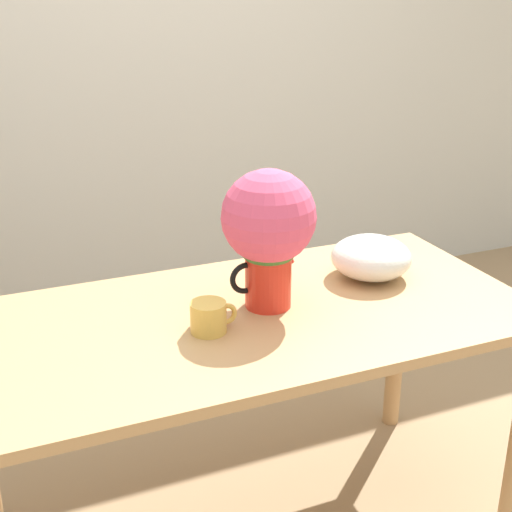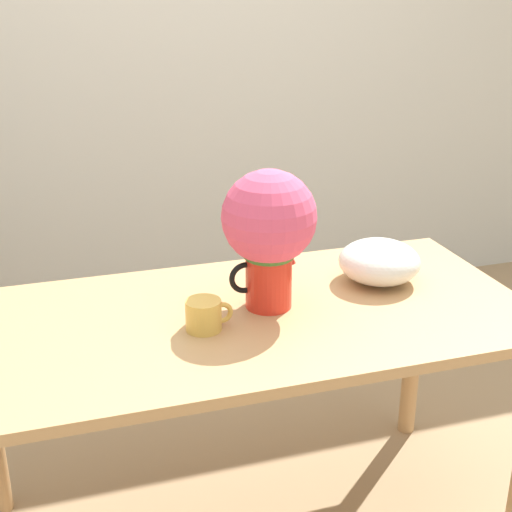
% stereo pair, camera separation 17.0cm
% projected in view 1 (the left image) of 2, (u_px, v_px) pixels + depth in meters
% --- Properties ---
extents(wall_back, '(8.00, 0.05, 2.60)m').
position_uv_depth(wall_back, '(135.00, 43.00, 3.17)').
color(wall_back, silver).
rests_on(wall_back, ground_plane).
extents(table, '(1.55, 0.76, 0.73)m').
position_uv_depth(table, '(247.00, 346.00, 1.95)').
color(table, tan).
rests_on(table, ground_plane).
extents(flower_vase, '(0.25, 0.25, 0.38)m').
position_uv_depth(flower_vase, '(269.00, 228.00, 1.88)').
color(flower_vase, red).
rests_on(flower_vase, table).
extents(coffee_mug, '(0.12, 0.09, 0.08)m').
position_uv_depth(coffee_mug, '(209.00, 317.00, 1.80)').
color(coffee_mug, gold).
rests_on(coffee_mug, table).
extents(white_bowl, '(0.24, 0.24, 0.13)m').
position_uv_depth(white_bowl, '(371.00, 257.00, 2.12)').
color(white_bowl, silver).
rests_on(white_bowl, table).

